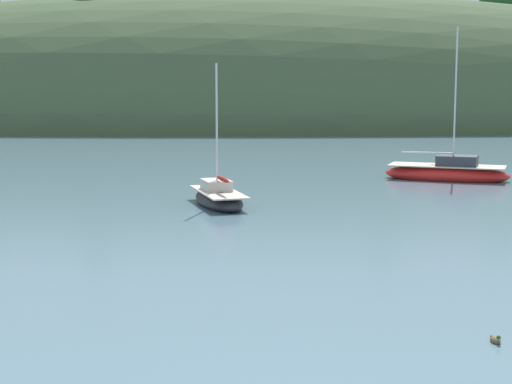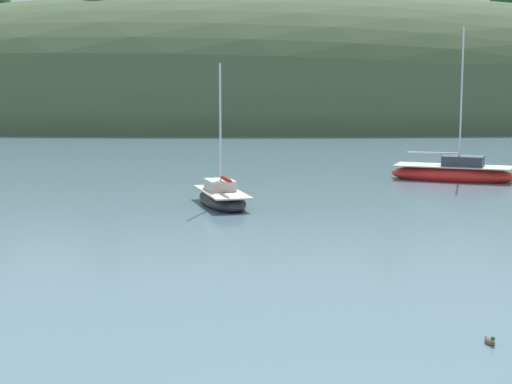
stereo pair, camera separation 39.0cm
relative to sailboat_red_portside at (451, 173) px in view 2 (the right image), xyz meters
name	(u,v)px [view 2 (the right image)]	position (x,y,z in m)	size (l,w,h in m)	color
far_shoreline_hill	(255,125)	(-10.57, 51.63, -0.34)	(150.00, 36.00, 31.82)	#425638
sailboat_red_portside	(451,173)	(0.00, 0.00, 0.00)	(7.01, 4.47, 8.41)	red
sailboat_blue_center	(220,198)	(-12.14, -8.74, -0.07)	(3.01, 5.32, 6.28)	#232328
duck_lone_left	(488,341)	(-5.82, -27.47, -0.35)	(0.22, 0.43, 0.24)	brown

